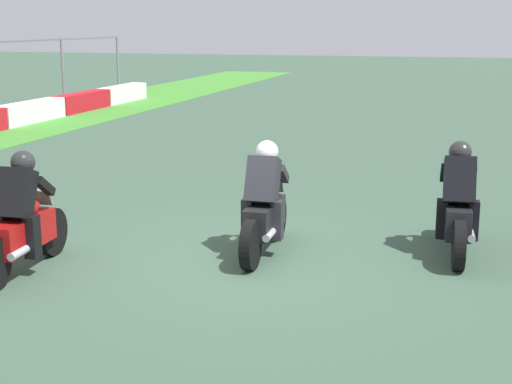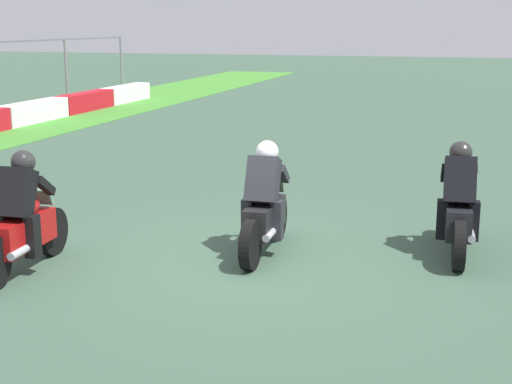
# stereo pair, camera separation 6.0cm
# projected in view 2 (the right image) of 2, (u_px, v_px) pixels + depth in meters

# --- Properties ---
(ground_plane) EXTENTS (120.00, 120.00, 0.00)m
(ground_plane) POSITION_uv_depth(u_px,v_px,m) (253.00, 259.00, 9.72)
(ground_plane) COLOR #385240
(rider_lane_b) EXTENTS (2.04, 0.55, 1.51)m
(rider_lane_b) POSITION_uv_depth(u_px,v_px,m) (458.00, 209.00, 9.80)
(rider_lane_b) COLOR black
(rider_lane_b) RESTS_ON ground_plane
(rider_lane_c) EXTENTS (2.04, 0.54, 1.51)m
(rider_lane_c) POSITION_uv_depth(u_px,v_px,m) (265.00, 208.00, 9.83)
(rider_lane_c) COLOR black
(rider_lane_c) RESTS_ON ground_plane
(rider_lane_d) EXTENTS (2.04, 0.55, 1.51)m
(rider_lane_d) POSITION_uv_depth(u_px,v_px,m) (22.00, 223.00, 9.10)
(rider_lane_d) COLOR black
(rider_lane_d) RESTS_ON ground_plane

